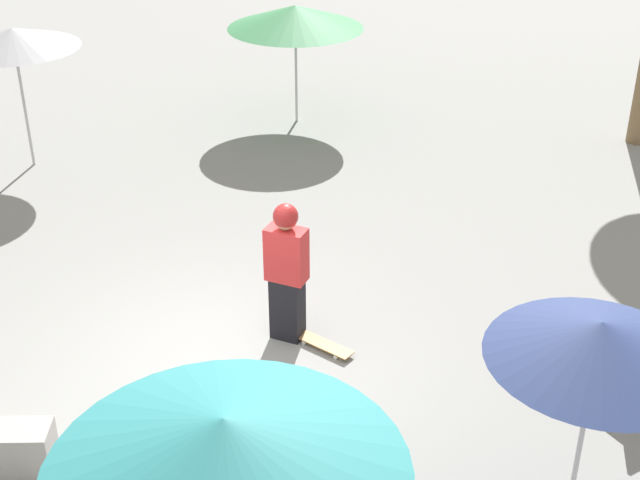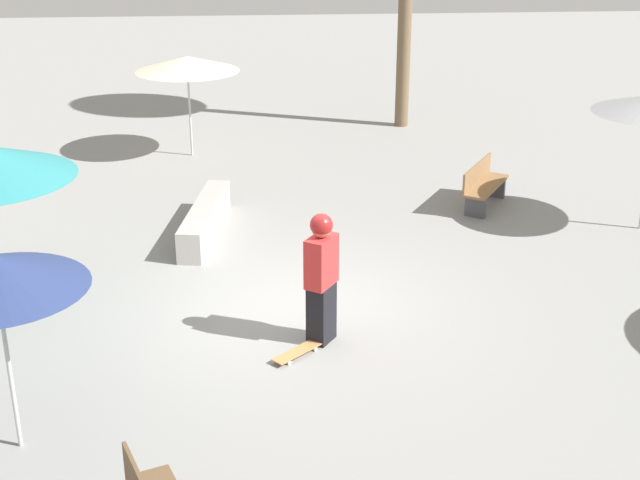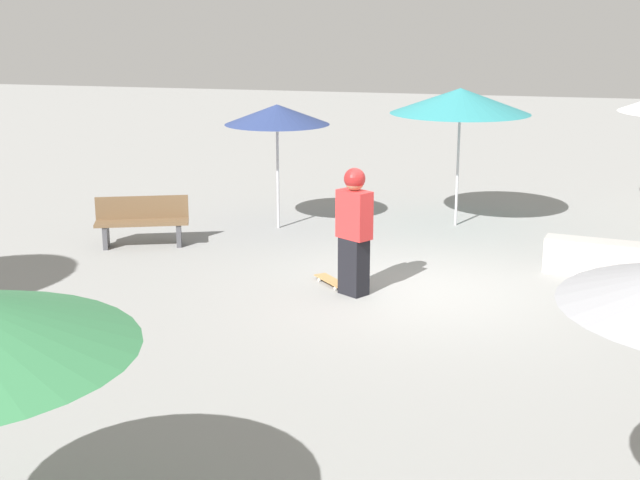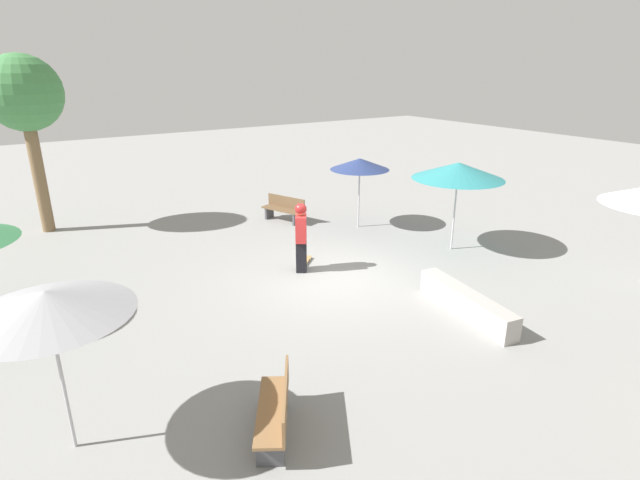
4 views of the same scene
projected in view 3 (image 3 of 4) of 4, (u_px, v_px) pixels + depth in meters
The scene contains 7 objects.
ground_plane at pixel (421, 290), 13.15m from camera, with size 60.00×60.00×0.00m, color gray.
skater_main at pixel (354, 227), 12.70m from camera, with size 0.50×0.56×1.86m.
skateboard at pixel (332, 281), 13.36m from camera, with size 0.73×0.69×0.07m.
concrete_ledge at pixel (638, 262), 13.59m from camera, with size 0.83×2.83×0.54m.
bench_far at pixel (142, 222), 15.46m from camera, with size 0.99×1.65×0.85m.
shade_umbrella_teal at pixel (460, 101), 16.41m from camera, with size 2.60×2.60×2.60m.
shade_umbrella_navy at pixel (277, 115), 16.26m from camera, with size 1.93×1.93×2.32m.
Camera 3 is at (12.52, 1.55, 4.07)m, focal length 50.00 mm.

